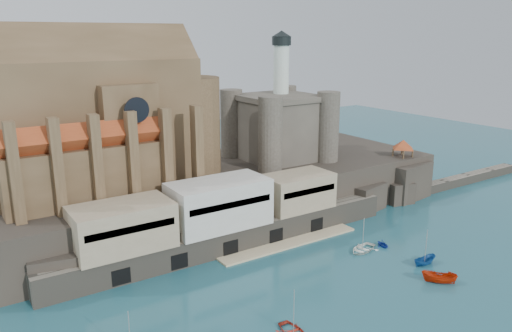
{
  "coord_description": "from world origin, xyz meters",
  "views": [
    {
      "loc": [
        -51.69,
        -51.52,
        38.46
      ],
      "look_at": [
        3.7,
        32.0,
        11.93
      ],
      "focal_mm": 35.0,
      "sensor_mm": 36.0,
      "label": 1
    }
  ],
  "objects_px": {
    "castle_keep": "(279,124)",
    "boat_2": "(424,264)",
    "pavilion": "(403,145)",
    "church": "(105,124)"
  },
  "relations": [
    {
      "from": "castle_keep",
      "to": "pavilion",
      "type": "height_order",
      "value": "castle_keep"
    },
    {
      "from": "pavilion",
      "to": "boat_2",
      "type": "xyz_separation_m",
      "value": [
        -25.87,
        -27.9,
        -12.73
      ]
    },
    {
      "from": "castle_keep",
      "to": "boat_2",
      "type": "distance_m",
      "value": 46.72
    },
    {
      "from": "church",
      "to": "pavilion",
      "type": "xyz_separation_m",
      "value": [
        66.13,
        -15.85,
        -9.4
      ]
    },
    {
      "from": "church",
      "to": "boat_2",
      "type": "distance_m",
      "value": 63.44
    },
    {
      "from": "boat_2",
      "to": "castle_keep",
      "type": "bearing_deg",
      "value": 3.18
    },
    {
      "from": "castle_keep",
      "to": "pavilion",
      "type": "relative_size",
      "value": 4.58
    },
    {
      "from": "pavilion",
      "to": "boat_2",
      "type": "relative_size",
      "value": 1.36
    },
    {
      "from": "church",
      "to": "boat_2",
      "type": "relative_size",
      "value": 9.96
    },
    {
      "from": "church",
      "to": "pavilion",
      "type": "height_order",
      "value": "church"
    }
  ]
}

